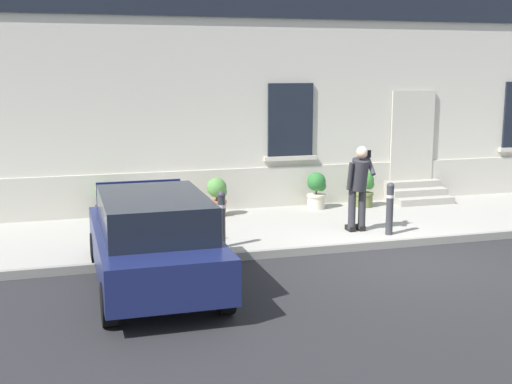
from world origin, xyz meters
name	(u,v)px	position (x,y,z in m)	size (l,w,h in m)	color
ground_plane	(403,262)	(0.00, 0.00, 0.00)	(80.00, 80.00, 0.00)	#232326
sidewalk	(340,223)	(0.00, 2.80, 0.07)	(24.00, 3.60, 0.15)	#99968E
curb_edge	(379,245)	(0.00, 0.94, 0.07)	(24.00, 0.12, 0.15)	gray
building_facade	(302,54)	(0.01, 5.29, 3.73)	(24.00, 1.52, 7.50)	beige
entrance_stoop	(416,194)	(2.67, 4.23, 0.34)	(1.46, 0.96, 0.48)	#9E998E
hatchback_car_navy	(153,239)	(-4.42, -0.18, 0.79)	(1.80, 4.07, 1.50)	#161E4C
bollard_near_person	(390,207)	(0.43, 1.35, 0.71)	(0.15, 0.15, 1.04)	#333338
bollard_far_left	(222,217)	(-2.97, 1.35, 0.71)	(0.15, 0.15, 1.04)	#333338
person_on_phone	(359,183)	(-0.07, 1.74, 1.15)	(0.51, 0.52, 1.74)	#2D2D33
planter_charcoal	(106,200)	(-4.85, 4.21, 0.61)	(0.44, 0.44, 0.86)	#2D2D30
planter_terracotta	(217,196)	(-2.45, 3.97, 0.61)	(0.44, 0.44, 0.86)	#B25B38
planter_cream	(317,189)	(-0.04, 4.07, 0.61)	(0.44, 0.44, 0.86)	beige
planter_olive	(365,188)	(1.13, 3.96, 0.61)	(0.44, 0.44, 0.86)	#606B38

